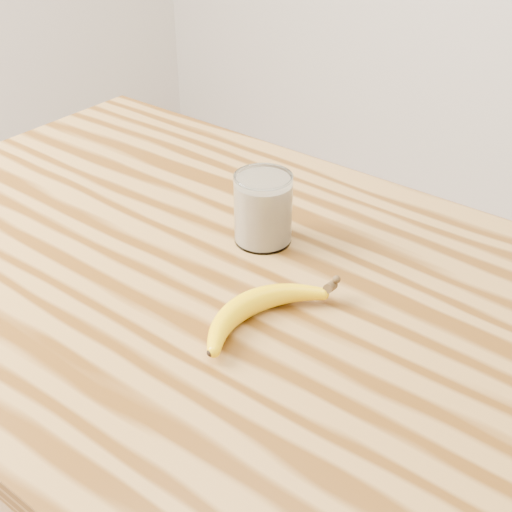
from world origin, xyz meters
The scene contains 3 objects.
table centered at (0.00, 0.00, 0.77)m, with size 1.20×0.80×0.90m.
smoothie_glass centered at (0.02, 0.11, 0.95)m, with size 0.09×0.09×0.11m.
banana centered at (0.11, -0.04, 0.92)m, with size 0.10×0.27×0.03m, color #ECB606, non-canonical shape.
Camera 1 is at (0.57, -0.61, 1.47)m, focal length 50.00 mm.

